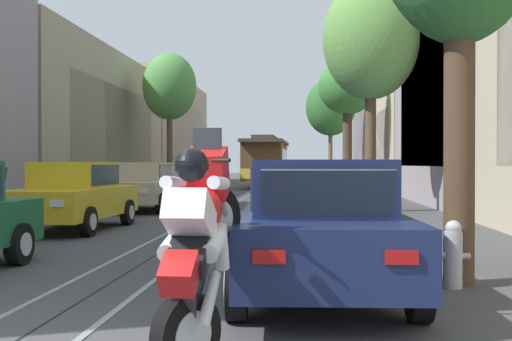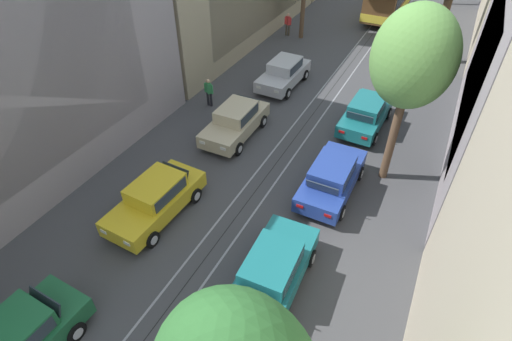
# 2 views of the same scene
# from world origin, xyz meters

# --- Properties ---
(ground_plane) EXTENTS (160.00, 160.00, 0.00)m
(ground_plane) POSITION_xyz_m (0.00, 24.15, 0.00)
(ground_plane) COLOR #424244
(trolley_track_rails) EXTENTS (1.14, 68.37, 0.01)m
(trolley_track_rails) POSITION_xyz_m (0.00, 28.18, 0.00)
(trolley_track_rails) COLOR gray
(trolley_track_rails) RESTS_ON ground
(parked_car_yellow_second_left) EXTENTS (2.13, 4.42, 1.58)m
(parked_car_yellow_second_left) POSITION_xyz_m (-2.86, 10.22, 0.80)
(parked_car_yellow_second_left) COLOR gold
(parked_car_yellow_second_left) RESTS_ON ground
(parked_car_beige_mid_left) EXTENTS (2.02, 4.37, 1.58)m
(parked_car_beige_mid_left) POSITION_xyz_m (-2.80, 16.46, 0.80)
(parked_car_beige_mid_left) COLOR #C1B28E
(parked_car_beige_mid_left) RESTS_ON ground
(parked_car_silver_fourth_left) EXTENTS (2.06, 4.39, 1.58)m
(parked_car_silver_fourth_left) POSITION_xyz_m (-2.80, 22.42, 0.80)
(parked_car_silver_fourth_left) COLOR #B7B7BC
(parked_car_silver_fourth_left) RESTS_ON ground
(parked_car_teal_second_right) EXTENTS (2.12, 4.41, 1.58)m
(parked_car_teal_second_right) POSITION_xyz_m (2.60, 9.21, 0.80)
(parked_car_teal_second_right) COLOR #196B70
(parked_car_teal_second_right) RESTS_ON ground
(parked_car_blue_mid_right) EXTENTS (2.01, 4.36, 1.58)m
(parked_car_blue_mid_right) POSITION_xyz_m (2.83, 14.52, 0.80)
(parked_car_blue_mid_right) COLOR #233D93
(parked_car_blue_mid_right) RESTS_ON ground
(parked_car_teal_fourth_right) EXTENTS (2.09, 4.40, 1.58)m
(parked_car_teal_fourth_right) POSITION_xyz_m (2.79, 20.11, 0.80)
(parked_car_teal_fourth_right) COLOR #196B70
(parked_car_teal_fourth_right) RESTS_ON ground
(street_tree_kerb_right_second) EXTENTS (3.08, 2.78, 7.46)m
(street_tree_kerb_right_second) POSITION_xyz_m (4.60, 16.59, 5.47)
(street_tree_kerb_right_second) COLOR brown
(street_tree_kerb_right_second) RESTS_ON ground
(pedestrian_on_left_pavement) EXTENTS (0.55, 0.38, 1.61)m
(pedestrian_on_left_pavement) POSITION_xyz_m (-5.51, 18.35, 0.91)
(pedestrian_on_left_pavement) COLOR black
(pedestrian_on_left_pavement) RESTS_ON ground
(pedestrian_on_right_pavement) EXTENTS (0.55, 0.39, 1.65)m
(pedestrian_on_right_pavement) POSITION_xyz_m (-5.79, 29.99, 0.93)
(pedestrian_on_right_pavement) COLOR #4C4233
(pedestrian_on_right_pavement) RESTS_ON ground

